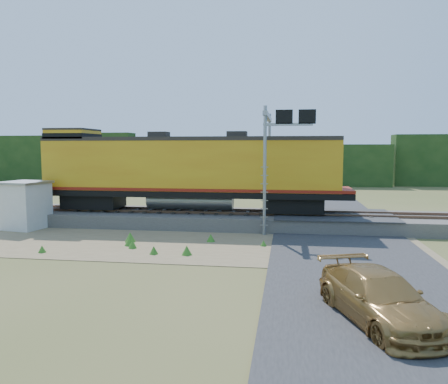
% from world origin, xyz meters
% --- Properties ---
extents(ground, '(140.00, 140.00, 0.00)m').
position_xyz_m(ground, '(0.00, 0.00, 0.00)').
color(ground, '#475123').
rests_on(ground, ground).
extents(ballast, '(70.00, 5.00, 0.80)m').
position_xyz_m(ballast, '(0.00, 6.00, 0.40)').
color(ballast, slate).
rests_on(ballast, ground).
extents(rails, '(70.00, 1.54, 0.16)m').
position_xyz_m(rails, '(0.00, 6.00, 0.88)').
color(rails, brown).
rests_on(rails, ballast).
extents(dirt_shoulder, '(26.00, 8.00, 0.03)m').
position_xyz_m(dirt_shoulder, '(-2.00, 0.50, 0.01)').
color(dirt_shoulder, '#8C7754').
rests_on(dirt_shoulder, ground).
extents(road, '(7.00, 66.00, 0.86)m').
position_xyz_m(road, '(7.00, 0.74, 0.09)').
color(road, '#38383A').
rests_on(road, ground).
extents(tree_line_north, '(130.00, 3.00, 6.50)m').
position_xyz_m(tree_line_north, '(0.00, 38.00, 3.07)').
color(tree_line_north, '#183513').
rests_on(tree_line_north, ground).
extents(weed_clumps, '(15.00, 6.20, 0.56)m').
position_xyz_m(weed_clumps, '(-3.50, 0.10, 0.00)').
color(weed_clumps, '#357421').
rests_on(weed_clumps, ground).
extents(locomotive, '(19.71, 3.01, 5.08)m').
position_xyz_m(locomotive, '(-2.10, 6.00, 3.47)').
color(locomotive, black).
rests_on(locomotive, rails).
extents(shed, '(2.79, 2.79, 2.84)m').
position_xyz_m(shed, '(-11.23, 3.14, 1.44)').
color(shed, silver).
rests_on(shed, ground).
extents(signal_gantry, '(2.81, 6.20, 7.08)m').
position_xyz_m(signal_gantry, '(3.35, 5.33, 5.31)').
color(signal_gantry, gray).
rests_on(signal_gantry, ground).
extents(car, '(3.43, 5.19, 1.40)m').
position_xyz_m(car, '(6.78, -8.44, 0.70)').
color(car, '#A1773B').
rests_on(car, ground).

